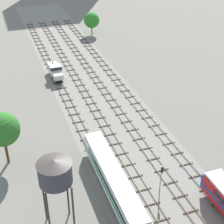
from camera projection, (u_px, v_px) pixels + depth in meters
ground_plane at (105, 108)px, 71.22m from camera, size 480.00×480.00×0.00m
ballast_bed at (105, 108)px, 71.22m from camera, size 17.20×176.00×0.01m
track_far_left at (72, 110)px, 70.07m from camera, size 2.40×126.00×0.29m
track_left at (93, 107)px, 71.33m from camera, size 2.40×126.00×0.29m
track_centre_left at (113, 103)px, 72.58m from camera, size 2.40×126.00×0.29m
track_centre at (133, 100)px, 73.84m from camera, size 2.40×126.00×0.29m
diesel_railcar_far_left_near at (113, 179)px, 49.11m from camera, size 2.96×20.50×3.80m
shunter_loco_far_left_mid at (55, 70)px, 82.35m from camera, size 2.74×8.46×3.10m
water_tower at (55, 172)px, 40.68m from camera, size 4.28×4.28×10.83m
signal_post_near at (161, 175)px, 49.24m from camera, size 0.28×0.47×4.55m
lineside_tree_1 at (2, 129)px, 53.01m from camera, size 5.46×5.46×9.18m
lineside_tree_2 at (92, 20)px, 108.62m from camera, size 4.92×4.92×7.05m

